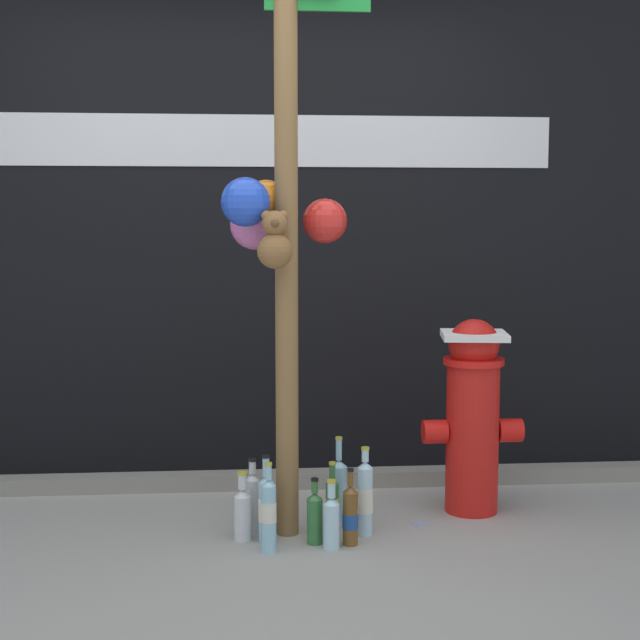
# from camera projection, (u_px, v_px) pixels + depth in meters

# --- Properties ---
(ground_plane) EXTENTS (14.00, 14.00, 0.00)m
(ground_plane) POSITION_uv_depth(u_px,v_px,m) (265.00, 581.00, 3.43)
(ground_plane) COLOR #9E9B93
(building_wall) EXTENTS (10.00, 0.21, 3.40)m
(building_wall) POSITION_uv_depth(u_px,v_px,m) (256.00, 154.00, 4.88)
(building_wall) COLOR black
(building_wall) RESTS_ON ground_plane
(curb_strip) EXTENTS (8.00, 0.12, 0.08)m
(curb_strip) POSITION_uv_depth(u_px,v_px,m) (260.00, 480.00, 4.62)
(curb_strip) COLOR gray
(curb_strip) RESTS_ON ground_plane
(memorial_post) EXTENTS (0.62, 0.40, 2.62)m
(memorial_post) POSITION_uv_depth(u_px,v_px,m) (279.00, 176.00, 3.80)
(memorial_post) COLOR olive
(memorial_post) RESTS_ON ground_plane
(fire_hydrant) EXTENTS (0.46, 0.33, 0.90)m
(fire_hydrant) POSITION_uv_depth(u_px,v_px,m) (473.00, 412.00, 4.21)
(fire_hydrant) COLOR red
(fire_hydrant) RESTS_ON ground_plane
(bottle_0) EXTENTS (0.06, 0.06, 0.37)m
(bottle_0) POSITION_uv_depth(u_px,v_px,m) (269.00, 514.00, 3.71)
(bottle_0) COLOR #93CCE0
(bottle_0) RESTS_ON ground_plane
(bottle_1) EXTENTS (0.07, 0.07, 0.37)m
(bottle_1) POSITION_uv_depth(u_px,v_px,m) (266.00, 507.00, 3.83)
(bottle_1) COLOR #93CCE0
(bottle_1) RESTS_ON ground_plane
(bottle_2) EXTENTS (0.07, 0.07, 0.32)m
(bottle_2) POSITION_uv_depth(u_px,v_px,m) (253.00, 501.00, 3.96)
(bottle_2) COLOR silver
(bottle_2) RESTS_ON ground_plane
(bottle_3) EXTENTS (0.07, 0.07, 0.28)m
(bottle_3) POSITION_uv_depth(u_px,v_px,m) (315.00, 517.00, 3.81)
(bottle_3) COLOR #337038
(bottle_3) RESTS_ON ground_plane
(bottle_4) EXTENTS (0.07, 0.07, 0.29)m
(bottle_4) POSITION_uv_depth(u_px,v_px,m) (331.00, 520.00, 3.75)
(bottle_4) COLOR #B2DBEA
(bottle_4) RESTS_ON ground_plane
(bottle_5) EXTENTS (0.08, 0.08, 0.29)m
(bottle_5) POSITION_uv_depth(u_px,v_px,m) (243.00, 512.00, 3.86)
(bottle_5) COLOR silver
(bottle_5) RESTS_ON ground_plane
(bottle_6) EXTENTS (0.06, 0.06, 0.30)m
(bottle_6) POSITION_uv_depth(u_px,v_px,m) (332.00, 502.00, 3.99)
(bottle_6) COLOR #337038
(bottle_6) RESTS_ON ground_plane
(bottle_7) EXTENTS (0.07, 0.07, 0.38)m
(bottle_7) POSITION_uv_depth(u_px,v_px,m) (365.00, 497.00, 3.92)
(bottle_7) COLOR #B2DBEA
(bottle_7) RESTS_ON ground_plane
(bottle_8) EXTENTS (0.07, 0.07, 0.33)m
(bottle_8) POSITION_uv_depth(u_px,v_px,m) (350.00, 515.00, 3.80)
(bottle_8) COLOR brown
(bottle_8) RESTS_ON ground_plane
(bottle_9) EXTENTS (0.07, 0.07, 0.39)m
(bottle_9) POSITION_uv_depth(u_px,v_px,m) (339.00, 489.00, 4.09)
(bottle_9) COLOR #93CCE0
(bottle_9) RESTS_ON ground_plane
(litter_0) EXTENTS (0.12, 0.15, 0.01)m
(litter_0) POSITION_uv_depth(u_px,v_px,m) (84.00, 485.00, 4.66)
(litter_0) COLOR silver
(litter_0) RESTS_ON ground_plane
(litter_1) EXTENTS (0.09, 0.09, 0.01)m
(litter_1) POSITION_uv_depth(u_px,v_px,m) (420.00, 523.00, 4.08)
(litter_1) COLOR #8C99B2
(litter_1) RESTS_ON ground_plane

